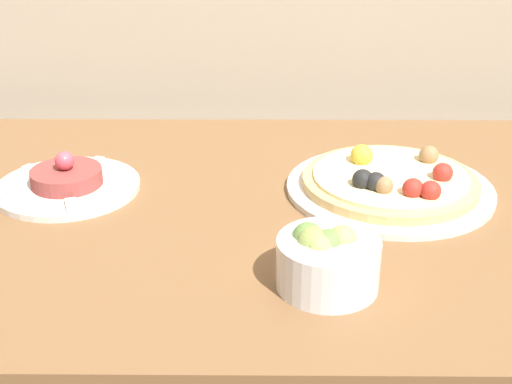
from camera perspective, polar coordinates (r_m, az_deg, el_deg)
name	(u,v)px	position (r m, az deg, el deg)	size (l,w,h in m)	color
dining_table	(287,262)	(1.09, 2.52, -5.60)	(1.37, 0.75, 0.72)	brown
pizza_plate	(391,183)	(1.10, 10.72, 0.71)	(0.31, 0.31, 0.06)	silver
tartare_plate	(67,183)	(1.13, -14.86, 0.73)	(0.22, 0.22, 0.06)	silver
small_bowl	(327,259)	(0.84, 5.66, -5.37)	(0.12, 0.12, 0.08)	white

